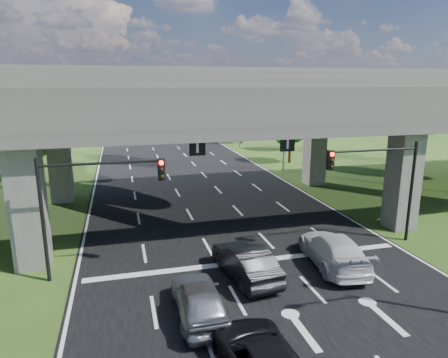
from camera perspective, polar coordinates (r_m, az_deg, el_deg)
name	(u,v)px	position (r m, az deg, el deg)	size (l,w,h in m)	color
ground	(276,295)	(18.72, 7.39, -16.10)	(160.00, 160.00, 0.00)	#274014
road	(221,221)	(27.39, -0.48, -6.08)	(18.00, 120.00, 0.03)	black
overpass	(213,102)	(27.76, -1.55, 10.88)	(80.00, 15.00, 10.00)	#3B3836
signal_right	(381,175)	(24.18, 21.54, 0.58)	(5.76, 0.54, 6.00)	black
signal_left	(90,194)	(19.66, -18.57, -2.02)	(5.76, 0.54, 6.00)	black
streetlight_far	(281,116)	(42.45, 8.19, 8.89)	(3.38, 0.25, 10.00)	gray
streetlight_beyond	(237,107)	(57.50, 1.93, 10.23)	(3.38, 0.25, 10.00)	gray
tree_left_near	(36,131)	(41.94, -25.27, 6.27)	(4.50, 4.50, 7.80)	black
tree_left_mid	(21,129)	(50.39, -26.99, 6.38)	(3.91, 3.90, 6.76)	black
tree_left_far	(67,114)	(57.53, -21.55, 8.60)	(4.80, 4.80, 8.32)	black
tree_right_near	(291,124)	(47.40, 9.57, 7.69)	(4.20, 4.20, 7.28)	black
tree_right_mid	(287,121)	(55.92, 9.02, 8.26)	(3.91, 3.90, 6.76)	black
tree_right_far	(242,112)	(61.95, 2.60, 9.51)	(4.50, 4.50, 7.80)	black
car_silver	(199,299)	(16.71, -3.57, -16.70)	(1.87, 4.65, 1.58)	#97989E
car_dark	(245,262)	(19.66, 3.09, -11.73)	(1.71, 4.91, 1.62)	black
car_white	(333,250)	(21.64, 15.31, -9.73)	(2.30, 5.65, 1.64)	silver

